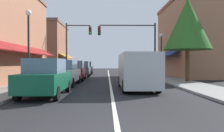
# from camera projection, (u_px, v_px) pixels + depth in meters

# --- Properties ---
(ground_plane) EXTENTS (80.00, 80.00, 0.00)m
(ground_plane) POSITION_uv_depth(u_px,v_px,m) (109.00, 78.00, 22.05)
(ground_plane) COLOR black
(sidewalk_left) EXTENTS (2.60, 56.00, 0.12)m
(sidewalk_left) POSITION_uv_depth(u_px,v_px,m) (56.00, 78.00, 21.92)
(sidewalk_left) COLOR gray
(sidewalk_left) RESTS_ON ground
(sidewalk_right) EXTENTS (2.60, 56.00, 0.12)m
(sidewalk_right) POSITION_uv_depth(u_px,v_px,m) (162.00, 77.00, 22.18)
(sidewalk_right) COLOR gray
(sidewalk_right) RESTS_ON ground
(lane_center_stripe) EXTENTS (0.14, 52.00, 0.01)m
(lane_center_stripe) POSITION_uv_depth(u_px,v_px,m) (109.00, 78.00, 22.05)
(lane_center_stripe) COLOR silver
(lane_center_stripe) RESTS_ON ground
(storefront_right_block) EXTENTS (6.54, 10.20, 8.54)m
(storefront_right_block) POSITION_uv_depth(u_px,v_px,m) (191.00, 40.00, 24.22)
(storefront_right_block) COLOR #9E6B4C
(storefront_right_block) RESTS_ON ground
(storefront_far_left) EXTENTS (7.10, 8.20, 7.55)m
(storefront_far_left) POSITION_uv_depth(u_px,v_px,m) (44.00, 48.00, 31.76)
(storefront_far_left) COLOR brown
(storefront_far_left) RESTS_ON ground
(parked_car_nearest_left) EXTENTS (1.81, 4.11, 1.77)m
(parked_car_nearest_left) POSITION_uv_depth(u_px,v_px,m) (46.00, 78.00, 9.98)
(parked_car_nearest_left) COLOR #0F4C33
(parked_car_nearest_left) RESTS_ON ground
(parked_car_second_left) EXTENTS (1.87, 4.14, 1.77)m
(parked_car_second_left) POSITION_uv_depth(u_px,v_px,m) (64.00, 73.00, 14.83)
(parked_car_second_left) COLOR silver
(parked_car_second_left) RESTS_ON ground
(parked_car_third_left) EXTENTS (1.88, 4.15, 1.77)m
(parked_car_third_left) POSITION_uv_depth(u_px,v_px,m) (75.00, 71.00, 19.09)
(parked_car_third_left) COLOR maroon
(parked_car_third_left) RESTS_ON ground
(parked_car_far_left) EXTENTS (1.85, 4.13, 1.77)m
(parked_car_far_left) POSITION_uv_depth(u_px,v_px,m) (82.00, 69.00, 24.15)
(parked_car_far_left) COLOR #4C5156
(parked_car_far_left) RESTS_ON ground
(parked_car_distant_left) EXTENTS (1.85, 4.14, 1.77)m
(parked_car_distant_left) POSITION_uv_depth(u_px,v_px,m) (86.00, 68.00, 29.54)
(parked_car_distant_left) COLOR black
(parked_car_distant_left) RESTS_ON ground
(van_in_lane) EXTENTS (2.02, 5.19, 2.12)m
(van_in_lane) POSITION_uv_depth(u_px,v_px,m) (137.00, 70.00, 12.57)
(van_in_lane) COLOR #B2B7BC
(van_in_lane) RESTS_ON ground
(traffic_signal_mast_arm) EXTENTS (6.07, 0.50, 5.76)m
(traffic_signal_mast_arm) POSITION_uv_depth(u_px,v_px,m) (135.00, 40.00, 22.04)
(traffic_signal_mast_arm) COLOR #333333
(traffic_signal_mast_arm) RESTS_ON ground
(traffic_signal_left_corner) EXTENTS (2.92, 0.50, 6.06)m
(traffic_signal_left_corner) POSITION_uv_depth(u_px,v_px,m) (74.00, 42.00, 23.72)
(traffic_signal_left_corner) COLOR #333333
(traffic_signal_left_corner) RESTS_ON ground
(street_lamp_left_near) EXTENTS (0.36, 0.36, 4.78)m
(street_lamp_left_near) POSITION_uv_depth(u_px,v_px,m) (29.00, 36.00, 12.67)
(street_lamp_left_near) COLOR black
(street_lamp_left_near) RESTS_ON ground
(street_lamp_right_mid) EXTENTS (0.36, 0.36, 4.52)m
(street_lamp_right_mid) POSITION_uv_depth(u_px,v_px,m) (161.00, 48.00, 21.09)
(street_lamp_right_mid) COLOR black
(street_lamp_right_mid) RESTS_ON ground
(tree_right_near) EXTENTS (3.66, 3.66, 6.65)m
(tree_right_near) POSITION_uv_depth(u_px,v_px,m) (188.00, 24.00, 16.55)
(tree_right_near) COLOR #4C331E
(tree_right_near) RESTS_ON ground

